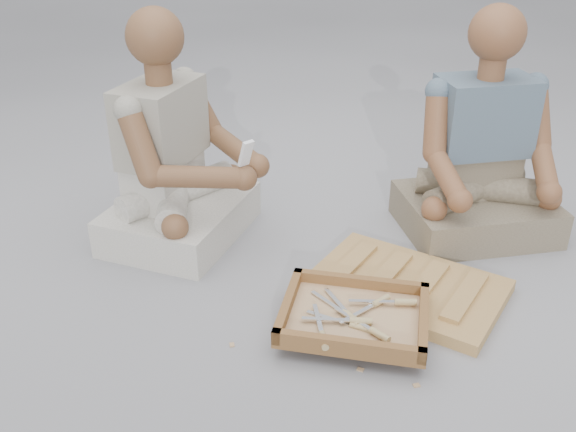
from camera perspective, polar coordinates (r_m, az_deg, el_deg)
The scene contains 22 objects.
ground at distance 2.24m, azimuth -0.55°, elevation -7.62°, with size 60.00×60.00×0.00m, color #99999E.
carved_panel at distance 2.32m, azimuth 10.47°, elevation -6.21°, with size 0.65×0.43×0.04m, color olive.
tool_tray at distance 2.08m, azimuth 5.90°, elevation -8.86°, with size 0.55×0.48×0.06m.
chisel_0 at distance 2.07m, azimuth 5.46°, elevation -8.79°, with size 0.19×0.15×0.02m.
chisel_1 at distance 1.97m, azimuth 3.08°, elevation -10.60°, with size 0.14×0.19×0.02m.
chisel_2 at distance 2.13m, azimuth 9.83°, elevation -7.53°, with size 0.21×0.11×0.02m.
chisel_3 at distance 2.00m, azimuth 7.69°, elevation -10.14°, with size 0.21×0.09×0.02m.
chisel_4 at distance 2.03m, azimuth 5.92°, elevation -9.68°, with size 0.22×0.02×0.02m.
chisel_5 at distance 2.03m, azimuth 5.88°, elevation -9.22°, with size 0.21×0.11×0.02m.
chisel_6 at distance 2.07m, azimuth 5.19°, elevation -8.67°, with size 0.21×0.10×0.02m.
chisel_7 at distance 2.12m, azimuth 7.85°, elevation -7.68°, with size 0.10×0.21×0.02m.
wood_chip_0 at distance 2.42m, azimuth 5.87°, elevation -4.78°, with size 0.02×0.01×0.00m, color tan.
wood_chip_1 at distance 2.36m, azimuth 1.31°, elevation -5.56°, with size 0.02×0.01×0.00m, color tan.
wood_chip_2 at distance 1.98m, azimuth 6.46°, elevation -13.41°, with size 0.02×0.01×0.00m, color tan.
wood_chip_3 at distance 1.95m, azimuth 11.35°, elevation -14.54°, with size 0.02×0.01×0.00m, color tan.
wood_chip_4 at distance 2.06m, azimuth -5.00°, elevation -11.34°, with size 0.02×0.01×0.00m, color tan.
wood_chip_5 at distance 2.02m, azimuth 7.70°, elevation -12.48°, with size 0.02×0.01×0.00m, color tan.
wood_chip_6 at distance 2.12m, azimuth 7.52°, elevation -10.33°, with size 0.02×0.01×0.00m, color tan.
wood_chip_7 at distance 2.13m, azimuth 12.86°, elevation -10.55°, with size 0.02×0.01×0.00m, color tan.
craftsman at distance 2.55m, azimuth -10.01°, elevation 4.49°, with size 0.64×0.64×0.91m.
companion at distance 2.67m, azimuth 16.80°, elevation 4.65°, with size 0.74×0.72×0.91m.
mobile_phone at distance 2.31m, azimuth -3.75°, elevation 5.59°, with size 0.06×0.06×0.10m.
Camera 1 is at (0.89, -1.60, 1.30)m, focal length 40.00 mm.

